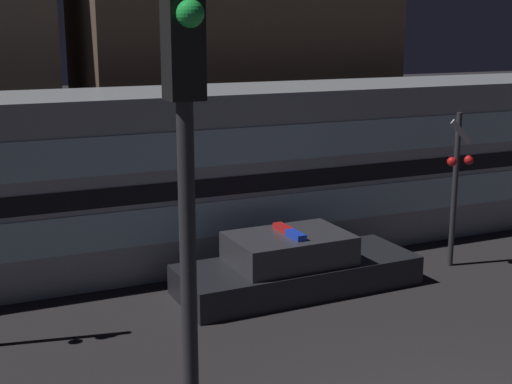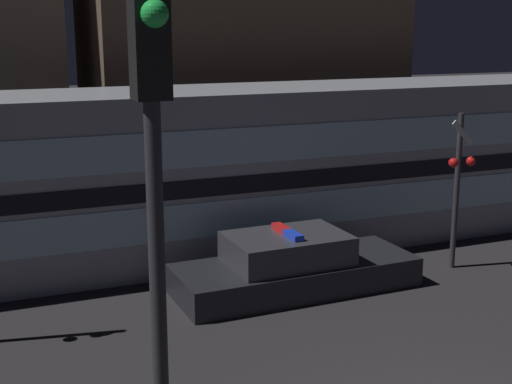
{
  "view_description": "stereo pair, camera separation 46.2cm",
  "coord_description": "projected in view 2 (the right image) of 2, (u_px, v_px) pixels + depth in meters",
  "views": [
    {
      "loc": [
        -5.94,
        -6.38,
        5.3
      ],
      "look_at": [
        0.28,
        7.46,
        1.75
      ],
      "focal_mm": 50.0,
      "sensor_mm": 36.0,
      "label": 1
    },
    {
      "loc": [
        -5.51,
        -6.56,
        5.3
      ],
      "look_at": [
        0.28,
        7.46,
        1.75
      ],
      "focal_mm": 50.0,
      "sensor_mm": 36.0,
      "label": 2
    }
  ],
  "objects": [
    {
      "name": "building_center",
      "position": [
        241.0,
        23.0,
        22.71
      ],
      "size": [
        9.78,
        4.83,
        10.75
      ],
      "color": "brown",
      "rests_on": "ground_plane"
    },
    {
      "name": "crossing_signal_near",
      "position": [
        458.0,
        183.0,
        15.54
      ],
      "size": [
        0.67,
        0.29,
        3.47
      ],
      "color": "#2D2D33",
      "rests_on": "ground_plane"
    },
    {
      "name": "police_car",
      "position": [
        293.0,
        267.0,
        14.56
      ],
      "size": [
        5.03,
        1.94,
        1.31
      ],
      "rotation": [
        0.0,
        0.0,
        0.02
      ],
      "color": "black",
      "rests_on": "ground_plane"
    },
    {
      "name": "traffic_light_corner",
      "position": [
        156.0,
        216.0,
        6.21
      ],
      "size": [
        0.3,
        0.46,
        5.59
      ],
      "color": "#2D2D33",
      "rests_on": "ground_plane"
    },
    {
      "name": "train",
      "position": [
        222.0,
        171.0,
        16.83
      ],
      "size": [
        21.91,
        3.11,
        3.88
      ],
      "color": "#999EA5",
      "rests_on": "ground_plane"
    }
  ]
}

